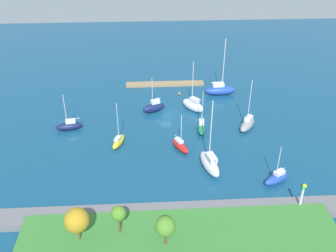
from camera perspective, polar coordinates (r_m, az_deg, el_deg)
name	(u,v)px	position (r m, az deg, el deg)	size (l,w,h in m)	color
water	(166,115)	(85.94, -0.30, 1.69)	(160.00, 160.00, 0.00)	navy
pier_dock	(165,84)	(100.53, -0.47, 6.41)	(20.59, 2.29, 0.67)	#997A56
breakwater	(178,213)	(59.44, 1.45, -13.04)	(58.94, 3.87, 1.14)	slate
shoreline_park	(181,241)	(55.43, 1.95, -17.00)	(45.77, 11.28, 1.34)	#387A33
harbor_beacon	(302,194)	(61.96, 19.71, -9.75)	(0.56, 0.56, 3.73)	silver
park_tree_east	(165,227)	(51.93, -0.41, -15.04)	(2.87, 2.87, 4.58)	brown
park_tree_west	(118,214)	(53.50, -7.53, -13.06)	(2.18, 2.18, 4.68)	brown
park_tree_midwest	(77,220)	(53.55, -13.69, -13.75)	(3.45, 3.45, 5.30)	brown
sailboat_navy_far_north	(154,107)	(86.78, -2.17, 2.87)	(5.76, 3.94, 8.49)	#141E4C
sailboat_white_west_end	(193,105)	(87.45, 3.82, 3.20)	(5.65, 6.29, 11.88)	white
sailboat_blue_by_breakwater	(220,90)	(95.79, 7.92, 5.49)	(7.98, 3.14, 14.54)	#2347B2
sailboat_gray_far_south	(247,124)	(82.02, 11.96, 0.29)	(5.27, 6.31, 11.42)	gray
sailboat_green_mid_basin	(201,127)	(79.49, 5.09, -0.21)	(2.25, 5.23, 9.36)	#19724C
sailboat_yellow_east_end	(119,141)	(75.41, -7.50, -2.33)	(3.09, 5.28, 9.31)	yellow
sailboat_red_lone_north	(180,145)	(73.57, 1.85, -2.98)	(3.85, 5.46, 7.81)	red
sailboat_navy_near_pier	(69,126)	(82.59, -14.78, 0.04)	(5.87, 2.87, 8.30)	#141E4C
sailboat_white_outer_mooring	(210,163)	(68.13, 6.34, -5.65)	(3.86, 7.64, 13.87)	white
sailboat_blue_center_basin	(277,178)	(67.86, 16.19, -7.62)	(5.48, 4.03, 7.48)	#2347B2
mooring_buoy_yellow	(304,186)	(68.45, 20.01, -8.58)	(0.82, 0.82, 0.82)	yellow
mooring_buoy_orange	(179,94)	(95.26, 1.75, 4.94)	(0.61, 0.61, 0.61)	orange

